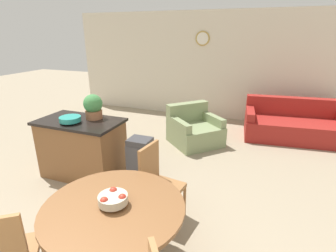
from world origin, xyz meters
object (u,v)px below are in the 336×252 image
object	(u,v)px
dining_table	(115,222)
teal_bowl	(70,119)
trash_bin	(141,163)
potted_plant	(93,106)
couch	(293,125)
kitchen_island	(82,148)
armchair	(194,130)
dining_chair_far_side	(157,181)
fruit_bowl	(113,199)

from	to	relation	value
dining_table	teal_bowl	world-z (taller)	teal_bowl
teal_bowl	trash_bin	size ratio (longest dim) A/B	0.41
potted_plant	couch	size ratio (longest dim) A/B	0.18
kitchen_island	trash_bin	bearing A→B (deg)	2.72
dining_table	trash_bin	distance (m)	1.55
kitchen_island	couch	size ratio (longest dim) A/B	0.61
teal_bowl	armchair	distance (m)	2.51
dining_table	dining_chair_far_side	distance (m)	0.86
kitchen_island	teal_bowl	size ratio (longest dim) A/B	4.13
fruit_bowl	trash_bin	xyz separation A→B (m)	(-0.49, 1.45, -0.45)
kitchen_island	couch	world-z (taller)	kitchen_island
dining_chair_far_side	fruit_bowl	world-z (taller)	dining_chair_far_side
armchair	potted_plant	bearing A→B (deg)	-170.51
dining_chair_far_side	potted_plant	distance (m)	1.65
trash_bin	couch	bearing A→B (deg)	52.39
dining_chair_far_side	trash_bin	bearing A→B (deg)	-130.49
kitchen_island	potted_plant	distance (m)	0.69
dining_chair_far_side	kitchen_island	size ratio (longest dim) A/B	0.75
dining_table	trash_bin	size ratio (longest dim) A/B	1.67
dining_chair_far_side	fruit_bowl	size ratio (longest dim) A/B	3.74
trash_bin	armchair	xyz separation A→B (m)	(0.30, 1.82, -0.10)
kitchen_island	dining_table	bearing A→B (deg)	-43.50
trash_bin	couch	size ratio (longest dim) A/B	0.36
teal_bowl	armchair	world-z (taller)	teal_bowl
kitchen_island	fruit_bowl	bearing A→B (deg)	-43.48
potted_plant	dining_chair_far_side	bearing A→B (deg)	-27.61
teal_bowl	trash_bin	bearing A→B (deg)	10.21
dining_chair_far_side	kitchen_island	distance (m)	1.62
teal_bowl	fruit_bowl	bearing A→B (deg)	-39.78
teal_bowl	potted_plant	bearing A→B (deg)	57.49
trash_bin	armchair	size ratio (longest dim) A/B	0.59
potted_plant	trash_bin	size ratio (longest dim) A/B	0.51
dining_chair_far_side	fruit_bowl	xyz separation A→B (m)	(-0.04, -0.86, 0.30)
kitchen_island	armchair	xyz separation A→B (m)	(1.29, 1.87, -0.19)
fruit_bowl	teal_bowl	bearing A→B (deg)	140.22
dining_table	couch	bearing A→B (deg)	68.25
dining_chair_far_side	couch	size ratio (longest dim) A/B	0.46
teal_bowl	trash_bin	distance (m)	1.21
kitchen_island	teal_bowl	xyz separation A→B (m)	(-0.04, -0.14, 0.51)
dining_chair_far_side	armchair	bearing A→B (deg)	-166.70
dining_table	armchair	distance (m)	3.30
dining_table	dining_chair_far_side	size ratio (longest dim) A/B	1.31
fruit_bowl	teal_bowl	size ratio (longest dim) A/B	0.83
potted_plant	armchair	xyz separation A→B (m)	(1.14, 1.70, -0.84)
potted_plant	teal_bowl	bearing A→B (deg)	-122.51
teal_bowl	dining_chair_far_side	bearing A→B (deg)	-14.70
trash_bin	kitchen_island	bearing A→B (deg)	-177.28
dining_table	kitchen_island	bearing A→B (deg)	136.50
dining_chair_far_side	fruit_bowl	distance (m)	0.91
kitchen_island	dining_chair_far_side	bearing A→B (deg)	-19.81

